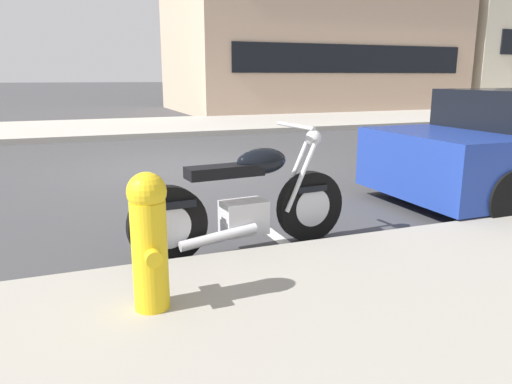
% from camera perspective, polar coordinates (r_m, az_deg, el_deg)
% --- Properties ---
extents(ground_plane, '(260.00, 260.00, 0.00)m').
position_cam_1_polar(ground_plane, '(8.57, -8.31, 2.69)').
color(ground_plane, '#3D3D3F').
extents(sidewalk_far_curb, '(120.00, 5.00, 0.14)m').
position_cam_1_polar(sidewalk_far_curb, '(20.61, 21.34, 8.27)').
color(sidewalk_far_curb, '#ADA89E').
rests_on(sidewalk_far_curb, ground).
extents(parking_stall_stripe, '(0.12, 2.20, 0.01)m').
position_cam_1_polar(parking_stall_stripe, '(5.01, 1.81, -4.78)').
color(parking_stall_stripe, silver).
rests_on(parking_stall_stripe, ground).
extents(parked_motorcycle, '(2.09, 0.62, 1.14)m').
position_cam_1_polar(parked_motorcycle, '(4.40, -1.19, -1.42)').
color(parked_motorcycle, black).
rests_on(parked_motorcycle, ground).
extents(fire_hydrant, '(0.24, 0.36, 0.87)m').
position_cam_1_polar(fire_hydrant, '(3.07, -12.34, -5.24)').
color(fire_hydrant, gold).
rests_on(fire_hydrant, sidewalk_near_curb).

